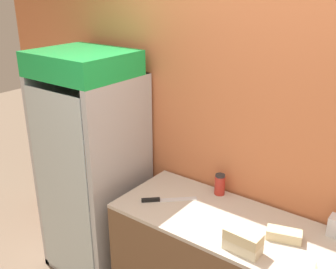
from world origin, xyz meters
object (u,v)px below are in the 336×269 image
beverage_cooler (97,155)px  sandwich_stack_bottom (242,246)px  chefs_knife (161,200)px  condiment_jar (220,184)px  sandwich_stack_middle (243,237)px  sandwich_flat_left (284,235)px

beverage_cooler → sandwich_stack_bottom: 1.44m
chefs_knife → condiment_jar: size_ratio=2.00×
sandwich_stack_middle → condiment_jar: bearing=131.3°
sandwich_stack_middle → condiment_jar: size_ratio=1.39×
sandwich_stack_middle → sandwich_flat_left: (0.15, 0.24, -0.07)m
sandwich_stack_bottom → chefs_knife: 0.71m
beverage_cooler → chefs_knife: 0.74m
sandwich_flat_left → condiment_jar: size_ratio=1.43×
sandwich_stack_middle → condiment_jar: 0.63m
beverage_cooler → sandwich_stack_bottom: beverage_cooler is taller
beverage_cooler → chefs_knife: beverage_cooler is taller
beverage_cooler → sandwich_stack_middle: (1.41, -0.25, -0.02)m
beverage_cooler → condiment_jar: 1.02m
sandwich_stack_bottom → sandwich_flat_left: size_ratio=0.96×
sandwich_stack_bottom → chefs_knife: size_ratio=0.69×
sandwich_stack_bottom → sandwich_stack_middle: 0.06m
beverage_cooler → sandwich_flat_left: beverage_cooler is taller
sandwich_stack_middle → chefs_knife: bearing=167.3°
chefs_knife → sandwich_stack_bottom: bearing=-12.7°
sandwich_stack_bottom → sandwich_stack_middle: size_ratio=0.99×
beverage_cooler → condiment_jar: bearing=12.7°
sandwich_stack_middle → condiment_jar: (-0.42, 0.47, -0.02)m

